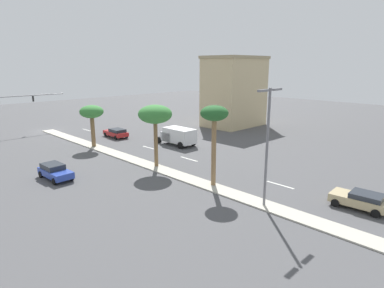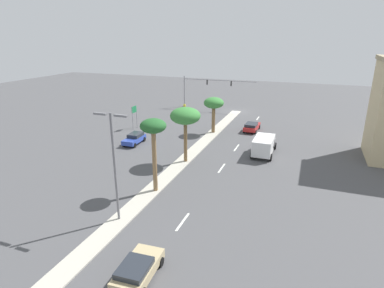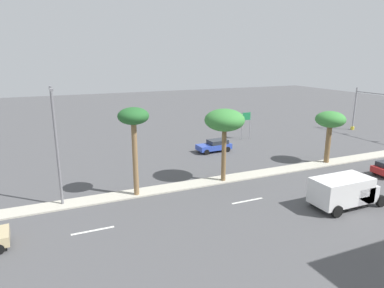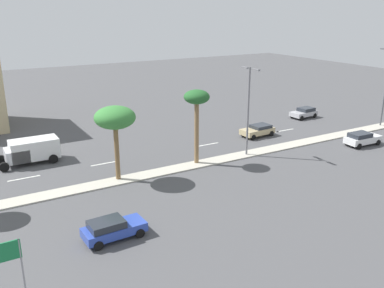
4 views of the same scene
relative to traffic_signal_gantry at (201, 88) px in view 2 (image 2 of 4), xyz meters
The scene contains 17 objects.
ground_plane 35.00m from the traffic_signal_gantry, 103.00° to the left, with size 160.00×160.00×0.00m, color #4C4C4F.
median_curb 44.21m from the traffic_signal_gantry, 100.23° to the left, with size 1.80×85.09×0.12m, color #B7B2A3.
lane_stripe_near 14.23m from the traffic_signal_gantry, 159.49° to the left, with size 0.20×2.80×0.01m, color silver.
lane_stripe_front 18.87m from the traffic_signal_gantry, 133.85° to the left, with size 0.20×2.80×0.01m, color silver.
lane_stripe_trailing 25.91m from the traffic_signal_gantry, 119.92° to the left, with size 0.20×2.80×0.01m, color silver.
lane_stripe_far 32.62m from the traffic_signal_gantry, 113.22° to the left, with size 0.20×2.80×0.01m, color silver.
lane_stripe_right 43.83m from the traffic_signal_gantry, 107.00° to the left, with size 0.20×2.80×0.01m, color silver.
traffic_signal_gantry is the anchor object (origin of this frame).
directional_road_sign 19.45m from the traffic_signal_gantry, 75.02° to the left, with size 0.10×1.45×3.73m.
palm_tree_outboard 18.31m from the traffic_signal_gantry, 114.94° to the left, with size 3.07×3.07×5.52m.
palm_tree_left 30.56m from the traffic_signal_gantry, 105.47° to the left, with size 3.56×3.56×6.61m.
palm_tree_trailing 38.51m from the traffic_signal_gantry, 102.32° to the left, with size 2.46×2.46×7.24m.
street_lamp_mid 44.00m from the traffic_signal_gantry, 100.07° to the left, with size 2.90×0.24×9.01m.
sedan_red_rear 19.10m from the traffic_signal_gantry, 134.54° to the left, with size 2.14×4.48×1.36m.
sedan_tan_inboard 50.42m from the traffic_signal_gantry, 104.47° to the left, with size 2.27×4.15×1.33m.
sedan_blue_trailing 25.73m from the traffic_signal_gantry, 87.32° to the left, with size 2.04×4.19×1.42m.
box_truck 28.93m from the traffic_signal_gantry, 125.15° to the left, with size 2.60×5.75×2.37m.
Camera 2 is at (-13.67, 62.06, 14.59)m, focal length 29.90 mm.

